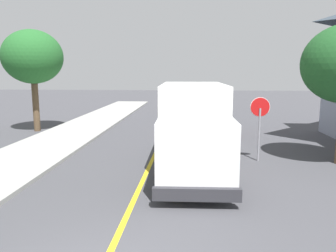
{
  "coord_description": "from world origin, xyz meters",
  "views": [
    {
      "loc": [
        1.66,
        -4.52,
        3.69
      ],
      "look_at": [
        0.64,
        9.14,
        1.4
      ],
      "focal_mm": 35.13,
      "sensor_mm": 36.0,
      "label": 1
    }
  ],
  "objects": [
    {
      "name": "centre_line_yellow",
      "position": [
        0.0,
        10.0,
        0.0
      ],
      "size": [
        0.16,
        56.0,
        0.01
      ],
      "primitive_type": "cube",
      "color": "gold",
      "rests_on": "ground"
    },
    {
      "name": "box_truck",
      "position": [
        1.7,
        7.76,
        1.77
      ],
      "size": [
        2.59,
        7.24,
        3.2
      ],
      "color": "silver",
      "rests_on": "ground"
    },
    {
      "name": "parked_car_mid",
      "position": [
        1.64,
        21.15,
        0.79
      ],
      "size": [
        1.94,
        4.46,
        1.67
      ],
      "color": "#2D4793",
      "rests_on": "ground"
    },
    {
      "name": "street_tree_down_block",
      "position": [
        -8.0,
        15.05,
        4.52
      ],
      "size": [
        3.59,
        3.59,
        6.16
      ],
      "color": "brown",
      "rests_on": "ground"
    },
    {
      "name": "parked_car_near",
      "position": [
        2.58,
        15.5,
        0.79
      ],
      "size": [
        1.91,
        4.44,
        1.67
      ],
      "color": "maroon",
      "rests_on": "ground"
    },
    {
      "name": "stop_sign",
      "position": [
        4.41,
        9.0,
        1.86
      ],
      "size": [
        0.8,
        0.1,
        2.65
      ],
      "color": "gray",
      "rests_on": "ground"
    },
    {
      "name": "parked_car_far",
      "position": [
        1.97,
        28.64,
        0.79
      ],
      "size": [
        1.81,
        4.41,
        1.67
      ],
      "color": "black",
      "rests_on": "ground"
    }
  ]
}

